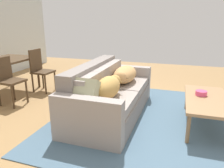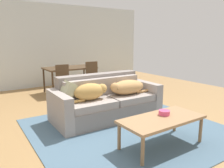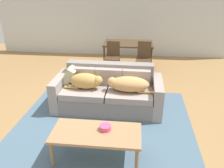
{
  "view_description": "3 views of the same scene",
  "coord_description": "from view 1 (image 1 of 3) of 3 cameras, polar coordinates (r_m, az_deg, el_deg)",
  "views": [
    {
      "loc": [
        -2.95,
        -0.82,
        1.56
      ],
      "look_at": [
        0.13,
        0.15,
        0.59
      ],
      "focal_mm": 34.79,
      "sensor_mm": 36.0,
      "label": 1
    },
    {
      "loc": [
        -2.0,
        -3.4,
        1.58
      ],
      "look_at": [
        0.45,
        0.27,
        0.67
      ],
      "focal_mm": 35.63,
      "sensor_mm": 36.0,
      "label": 2
    },
    {
      "loc": [
        0.83,
        -3.91,
        2.41
      ],
      "look_at": [
        0.38,
        0.2,
        0.54
      ],
      "focal_mm": 36.83,
      "sensor_mm": 36.0,
      "label": 3
    }
  ],
  "objects": [
    {
      "name": "dining_chair_near_right",
      "position": [
        5.05,
        -18.35,
        3.89
      ],
      "size": [
        0.43,
        0.43,
        0.93
      ],
      "rotation": [
        0.0,
        0.0,
        -0.08
      ],
      "color": "#4B3622",
      "rests_on": "ground"
    },
    {
      "name": "dog_on_left_cushion",
      "position": [
        3.13,
        -0.84,
        -0.75
      ],
      "size": [
        0.76,
        0.32,
        0.31
      ],
      "rotation": [
        0.0,
        0.0,
        -0.02
      ],
      "color": "tan",
      "rests_on": "couch"
    },
    {
      "name": "ground_plane",
      "position": [
        3.44,
        1.76,
        -10.29
      ],
      "size": [
        10.0,
        10.0,
        0.0
      ],
      "primitive_type": "plane",
      "color": "#9E7747"
    },
    {
      "name": "area_rug",
      "position": [
        3.61,
        10.58,
        -9.09
      ],
      "size": [
        3.24,
        3.11,
        0.01
      ],
      "primitive_type": "cube",
      "rotation": [
        0.0,
        0.0,
        -0.02
      ],
      "color": "slate",
      "rests_on": "ground"
    },
    {
      "name": "dog_on_right_cushion",
      "position": [
        3.88,
        3.38,
        2.49
      ],
      "size": [
        0.93,
        0.39,
        0.29
      ],
      "rotation": [
        0.0,
        0.0,
        -0.02
      ],
      "color": "tan",
      "rests_on": "couch"
    },
    {
      "name": "coffee_table",
      "position": [
        3.49,
        23.6,
        -4.2
      ],
      "size": [
        1.28,
        0.6,
        0.44
      ],
      "color": "#A77C53",
      "rests_on": "ground"
    },
    {
      "name": "throw_pillow_by_left_arm",
      "position": [
        2.87,
        -7.49,
        -2.39
      ],
      "size": [
        0.33,
        0.39,
        0.4
      ],
      "primitive_type": "cube",
      "rotation": [
        0.0,
        0.49,
        -0.05
      ],
      "color": "#B1B289",
      "rests_on": "couch"
    },
    {
      "name": "couch",
      "position": [
        3.64,
        -1.0,
        -3.03
      ],
      "size": [
        2.16,
        0.99,
        0.86
      ],
      "rotation": [
        0.0,
        0.0,
        -0.02
      ],
      "color": "gray",
      "rests_on": "ground"
    },
    {
      "name": "dining_chair_near_left",
      "position": [
        4.47,
        -25.57,
        1.37
      ],
      "size": [
        0.44,
        0.44,
        0.89
      ],
      "rotation": [
        0.0,
        0.0,
        -0.1
      ],
      "color": "#4B3622",
      "rests_on": "ground"
    },
    {
      "name": "dining_table",
      "position": [
        5.08,
        -27.17,
        4.9
      ],
      "size": [
        1.43,
        0.88,
        0.75
      ],
      "color": "#4B3622",
      "rests_on": "ground"
    },
    {
      "name": "bowl_on_coffee_table",
      "position": [
        3.57,
        22.4,
        -2.22
      ],
      "size": [
        0.17,
        0.17,
        0.07
      ],
      "primitive_type": "cylinder",
      "color": "#EA4C7F",
      "rests_on": "coffee_table"
    }
  ]
}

